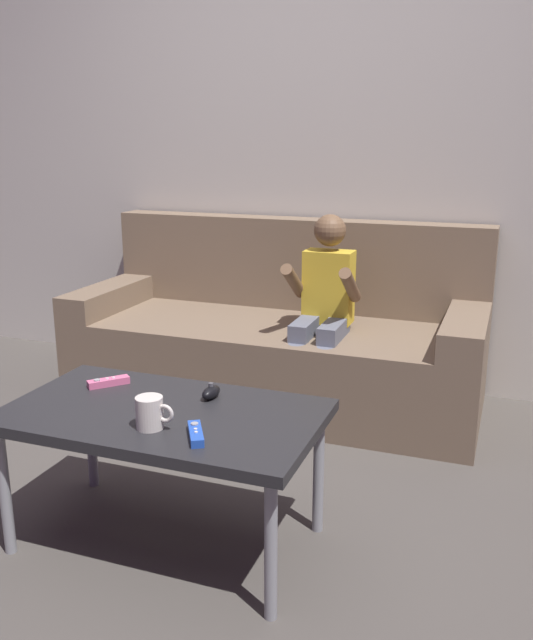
{
  "coord_description": "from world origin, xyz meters",
  "views": [
    {
      "loc": [
        0.99,
        -1.68,
        1.27
      ],
      "look_at": [
        0.11,
        0.7,
        0.59
      ],
      "focal_mm": 37.96,
      "sensor_mm": 36.0,
      "label": 1
    }
  ],
  "objects_px": {
    "nunchuk_black": "(211,392)",
    "game_remote_blue_near_edge": "(196,434)",
    "couch": "(279,341)",
    "coffee_table": "(163,422)",
    "coffee_mug": "(150,413)",
    "person_seated_on_couch": "(323,306)",
    "game_remote_pink_far_corner": "(108,382)"
  },
  "relations": [
    {
      "from": "nunchuk_black",
      "to": "game_remote_blue_near_edge",
      "type": "bearing_deg",
      "value": -73.44
    },
    {
      "from": "couch",
      "to": "coffee_table",
      "type": "bearing_deg",
      "value": -86.22
    },
    {
      "from": "coffee_mug",
      "to": "game_remote_blue_near_edge",
      "type": "bearing_deg",
      "value": -5.39
    },
    {
      "from": "coffee_table",
      "to": "coffee_mug",
      "type": "height_order",
      "value": "coffee_mug"
    },
    {
      "from": "person_seated_on_couch",
      "to": "coffee_table",
      "type": "relative_size",
      "value": 0.96
    },
    {
      "from": "person_seated_on_couch",
      "to": "nunchuk_black",
      "type": "bearing_deg",
      "value": -95.07
    },
    {
      "from": "couch",
      "to": "coffee_table",
      "type": "relative_size",
      "value": 2.02
    },
    {
      "from": "coffee_table",
      "to": "coffee_mug",
      "type": "bearing_deg",
      "value": -75.82
    },
    {
      "from": "person_seated_on_couch",
      "to": "game_remote_pink_far_corner",
      "type": "bearing_deg",
      "value": -114.44
    },
    {
      "from": "game_remote_blue_near_edge",
      "to": "nunchuk_black",
      "type": "height_order",
      "value": "nunchuk_black"
    },
    {
      "from": "coffee_table",
      "to": "nunchuk_black",
      "type": "relative_size",
      "value": 10.53
    },
    {
      "from": "couch",
      "to": "coffee_table",
      "type": "xyz_separation_m",
      "value": [
        0.09,
        -1.34,
        0.12
      ]
    },
    {
      "from": "couch",
      "to": "game_remote_blue_near_edge",
      "type": "xyz_separation_m",
      "value": [
        0.27,
        -1.48,
        0.18
      ]
    },
    {
      "from": "nunchuk_black",
      "to": "game_remote_pink_far_corner",
      "type": "xyz_separation_m",
      "value": [
        -0.38,
        -0.02,
        -0.01
      ]
    },
    {
      "from": "person_seated_on_couch",
      "to": "coffee_mug",
      "type": "height_order",
      "value": "person_seated_on_couch"
    },
    {
      "from": "couch",
      "to": "coffee_mug",
      "type": "xyz_separation_m",
      "value": [
        0.12,
        -1.47,
        0.21
      ]
    },
    {
      "from": "coffee_mug",
      "to": "nunchuk_black",
      "type": "bearing_deg",
      "value": 76.42
    },
    {
      "from": "couch",
      "to": "game_remote_blue_near_edge",
      "type": "relative_size",
      "value": 14.25
    },
    {
      "from": "couch",
      "to": "person_seated_on_couch",
      "type": "distance_m",
      "value": 0.41
    },
    {
      "from": "game_remote_blue_near_edge",
      "to": "coffee_mug",
      "type": "height_order",
      "value": "coffee_mug"
    },
    {
      "from": "game_remote_blue_near_edge",
      "to": "coffee_mug",
      "type": "xyz_separation_m",
      "value": [
        -0.15,
        0.01,
        0.04
      ]
    },
    {
      "from": "person_seated_on_couch",
      "to": "coffee_table",
      "type": "height_order",
      "value": "person_seated_on_couch"
    },
    {
      "from": "couch",
      "to": "coffee_mug",
      "type": "height_order",
      "value": "couch"
    },
    {
      "from": "person_seated_on_couch",
      "to": "nunchuk_black",
      "type": "distance_m",
      "value": 1.02
    },
    {
      "from": "game_remote_blue_near_edge",
      "to": "couch",
      "type": "bearing_deg",
      "value": 100.4
    },
    {
      "from": "nunchuk_black",
      "to": "person_seated_on_couch",
      "type": "bearing_deg",
      "value": 84.93
    },
    {
      "from": "couch",
      "to": "nunchuk_black",
      "type": "distance_m",
      "value": 1.22
    },
    {
      "from": "game_remote_blue_near_edge",
      "to": "person_seated_on_couch",
      "type": "bearing_deg",
      "value": 89.79
    },
    {
      "from": "person_seated_on_couch",
      "to": "game_remote_blue_near_edge",
      "type": "xyz_separation_m",
      "value": [
        -0.0,
        -1.3,
        -0.07
      ]
    },
    {
      "from": "coffee_table",
      "to": "game_remote_pink_far_corner",
      "type": "distance_m",
      "value": 0.31
    },
    {
      "from": "coffee_table",
      "to": "couch",
      "type": "bearing_deg",
      "value": 93.78
    },
    {
      "from": "coffee_table",
      "to": "coffee_mug",
      "type": "xyz_separation_m",
      "value": [
        0.03,
        -0.13,
        0.09
      ]
    }
  ]
}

